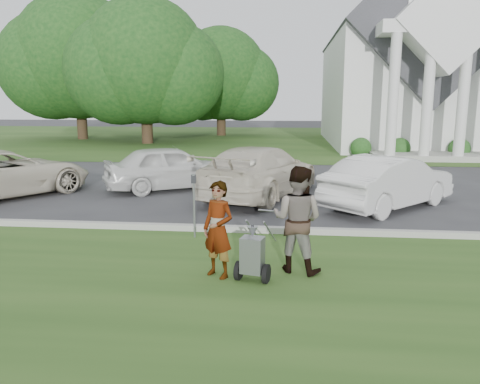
% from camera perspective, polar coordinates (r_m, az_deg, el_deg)
% --- Properties ---
extents(ground, '(120.00, 120.00, 0.00)m').
position_cam_1_polar(ground, '(10.09, -3.90, -5.71)').
color(ground, '#333335').
rests_on(ground, ground).
extents(grass_strip, '(80.00, 7.00, 0.01)m').
position_cam_1_polar(grass_strip, '(7.33, -7.96, -12.39)').
color(grass_strip, '#274818').
rests_on(grass_strip, ground).
extents(church_lawn, '(80.00, 30.00, 0.01)m').
position_cam_1_polar(church_lawn, '(36.67, 3.28, 6.53)').
color(church_lawn, '#274818').
rests_on(church_lawn, ground).
extents(curb, '(80.00, 0.18, 0.15)m').
position_cam_1_polar(curb, '(10.59, -3.40, -4.47)').
color(curb, '#9E9E93').
rests_on(curb, ground).
extents(church, '(9.19, 19.00, 24.10)m').
position_cam_1_polar(church, '(33.58, 19.21, 15.67)').
color(church, white).
rests_on(church, ground).
extents(tree_left, '(10.63, 8.40, 9.71)m').
position_cam_1_polar(tree_left, '(33.03, -11.55, 14.69)').
color(tree_left, '#332316').
rests_on(tree_left, ground).
extents(tree_far, '(11.64, 9.20, 10.73)m').
position_cam_1_polar(tree_far, '(38.00, -19.16, 14.70)').
color(tree_far, '#332316').
rests_on(tree_far, ground).
extents(tree_back, '(9.61, 7.60, 8.89)m').
position_cam_1_polar(tree_back, '(39.95, -2.36, 13.69)').
color(tree_back, '#332316').
rests_on(tree_back, ground).
extents(striping_cart, '(0.68, 1.15, 1.01)m').
position_cam_1_polar(striping_cart, '(7.66, 1.55, -7.81)').
color(striping_cart, black).
rests_on(striping_cart, ground).
extents(person_left, '(0.71, 0.64, 1.62)m').
position_cam_1_polar(person_left, '(7.74, -2.68, -4.70)').
color(person_left, '#999999').
rests_on(person_left, ground).
extents(person_right, '(1.08, 0.96, 1.83)m').
position_cam_1_polar(person_right, '(8.01, 6.99, -3.42)').
color(person_right, '#999999').
rests_on(person_right, ground).
extents(parking_meter_near, '(0.10, 0.09, 1.39)m').
position_cam_1_polar(parking_meter_near, '(9.97, -5.62, -0.73)').
color(parking_meter_near, gray).
rests_on(parking_meter_near, ground).
extents(car_a, '(4.89, 5.71, 1.46)m').
position_cam_1_polar(car_a, '(16.03, -26.99, 2.05)').
color(car_a, beige).
rests_on(car_a, ground).
extents(car_b, '(4.61, 3.67, 1.47)m').
position_cam_1_polar(car_b, '(15.63, -8.39, 2.97)').
color(car_b, silver).
rests_on(car_b, ground).
extents(car_c, '(3.93, 5.80, 1.56)m').
position_cam_1_polar(car_c, '(14.31, 2.48, 2.52)').
color(car_c, beige).
rests_on(car_c, ground).
extents(car_d, '(4.15, 4.22, 1.45)m').
position_cam_1_polar(car_d, '(13.43, 17.70, 1.19)').
color(car_d, silver).
rests_on(car_d, ground).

